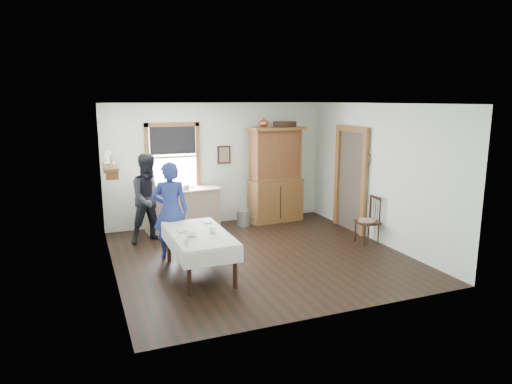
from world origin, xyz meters
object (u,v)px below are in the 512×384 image
at_px(china_hutch, 276,175).
at_px(wicker_basket, 257,219).
at_px(woman_blue, 171,214).
at_px(figure_dark, 151,202).
at_px(pail, 244,218).
at_px(spindle_chair, 367,220).
at_px(work_counter, 183,210).
at_px(dining_table, 199,253).

height_order(china_hutch, wicker_basket, china_hutch).
bearing_deg(china_hutch, woman_blue, -153.46).
bearing_deg(figure_dark, pail, 2.47).
relative_size(wicker_basket, woman_blue, 0.20).
xyz_separation_m(spindle_chair, wicker_basket, (-1.46, 2.12, -0.37)).
distance_m(work_counter, spindle_chair, 3.85).
relative_size(dining_table, wicker_basket, 5.45).
height_order(china_hutch, spindle_chair, china_hutch).
xyz_separation_m(work_counter, dining_table, (-0.31, -2.58, -0.11)).
distance_m(pail, figure_dark, 2.24).
bearing_deg(china_hutch, work_counter, 176.02).
height_order(work_counter, china_hutch, china_hutch).
bearing_deg(dining_table, figure_dark, 102.26).
distance_m(china_hutch, woman_blue, 3.21).
height_order(spindle_chair, figure_dark, figure_dark).
bearing_deg(work_counter, pail, -8.92).
distance_m(work_counter, dining_table, 2.60).
bearing_deg(wicker_basket, work_counter, 177.01).
xyz_separation_m(dining_table, wicker_basket, (2.00, 2.49, -0.25)).
xyz_separation_m(china_hutch, spindle_chair, (0.97, -2.22, -0.62)).
relative_size(work_counter, dining_table, 0.91).
bearing_deg(woman_blue, wicker_basket, -132.35).
relative_size(pail, figure_dark, 0.21).
height_order(work_counter, spindle_chair, spindle_chair).
distance_m(dining_table, pail, 2.98).
xyz_separation_m(spindle_chair, pail, (-1.80, 2.09, -0.30)).
height_order(china_hutch, pail, china_hutch).
distance_m(china_hutch, pail, 1.24).
bearing_deg(wicker_basket, china_hutch, 11.10).
bearing_deg(spindle_chair, figure_dark, 161.09).
bearing_deg(figure_dark, wicker_basket, 1.37).
xyz_separation_m(china_hutch, figure_dark, (-2.93, -0.57, -0.27)).
bearing_deg(spindle_chair, wicker_basket, 128.54).
bearing_deg(work_counter, spindle_chair, -39.17).
bearing_deg(china_hutch, dining_table, -138.16).
distance_m(work_counter, figure_dark, 1.00).
bearing_deg(work_counter, china_hutch, -3.91).
bearing_deg(figure_dark, dining_table, -87.41).
relative_size(china_hutch, figure_dark, 1.33).
relative_size(spindle_chair, figure_dark, 0.57).
distance_m(china_hutch, spindle_chair, 2.50).
bearing_deg(pail, spindle_chair, -49.27).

